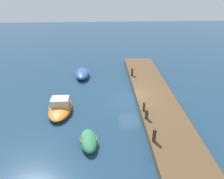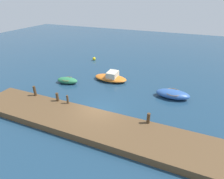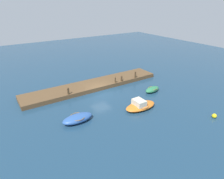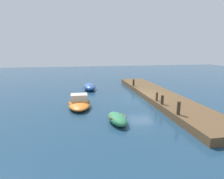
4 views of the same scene
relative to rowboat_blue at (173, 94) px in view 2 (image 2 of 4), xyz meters
The scene contains 10 objects.
ground_plane 7.86m from the rowboat_blue, 138.04° to the right, with size 84.00×84.00×0.00m, color navy.
dock_platform 9.38m from the rowboat_blue, 128.44° to the right, with size 20.90×3.63×0.58m, color brown.
rowboat_blue is the anchor object (origin of this frame).
dinghy_green 12.03m from the rowboat_blue, behind, with size 2.67×1.51×0.70m.
motorboat_orange 7.59m from the rowboat_blue, 169.19° to the left, with size 4.08×2.06×1.19m.
mooring_post_west 13.80m from the rowboat_blue, 155.18° to the right, with size 0.25×0.25×1.00m, color #47331E.
mooring_post_mid_west 11.42m from the rowboat_blue, 149.52° to the right, with size 0.26×0.26×0.82m, color #47331E.
mooring_post_mid_east 10.46m from the rowboat_blue, 146.37° to the right, with size 0.19×0.19×0.81m, color #47331E.
mooring_post_east 5.96m from the rowboat_blue, 102.62° to the right, with size 0.26×0.26×0.88m, color #47331E.
marker_buoy 14.95m from the rowboat_blue, 150.00° to the left, with size 0.52×0.52×0.52m, color yellow.
Camera 2 is at (6.19, -11.83, 9.41)m, focal length 28.69 mm.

